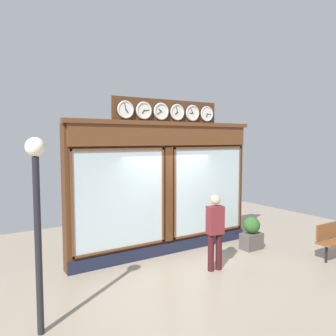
# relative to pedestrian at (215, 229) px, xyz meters

# --- Properties ---
(ground_plane) EXTENTS (14.00, 14.00, 0.00)m
(ground_plane) POSITION_rel_pedestrian_xyz_m (0.28, 1.32, -0.93)
(ground_plane) COLOR gray
(shop_facade) EXTENTS (5.22, 0.42, 3.87)m
(shop_facade) POSITION_rel_pedestrian_xyz_m (0.28, -1.60, 0.78)
(shop_facade) COLOR #4C2B16
(shop_facade) RESTS_ON ground_plane
(pedestrian) EXTENTS (0.39, 0.27, 1.69)m
(pedestrian) POSITION_rel_pedestrian_xyz_m (0.00, 0.00, 0.00)
(pedestrian) COLOR #3A1316
(pedestrian) RESTS_ON ground_plane
(street_lamp) EXTENTS (0.28, 0.28, 2.93)m
(street_lamp) POSITION_rel_pedestrian_xyz_m (3.82, 0.50, 1.06)
(street_lamp) COLOR black
(street_lamp) RESTS_ON ground_plane
(planter_box) EXTENTS (0.56, 0.36, 0.43)m
(planter_box) POSITION_rel_pedestrian_xyz_m (-1.78, -0.59, -0.72)
(planter_box) COLOR #4C4742
(planter_box) RESTS_ON ground_plane
(planter_shrub) EXTENTS (0.43, 0.43, 0.43)m
(planter_shrub) POSITION_rel_pedestrian_xyz_m (-1.78, -0.59, -0.29)
(planter_shrub) COLOR #285623
(planter_shrub) RESTS_ON planter_box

